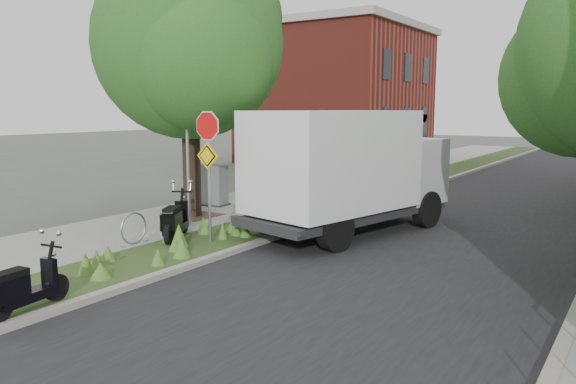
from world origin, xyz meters
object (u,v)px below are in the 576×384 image
object	(u,v)px
sign_assembly	(208,149)
utility_cabinet	(213,186)
box_truck	(347,166)
scooter_far	(19,292)
scooter_near	(174,224)

from	to	relation	value
sign_assembly	utility_cabinet	world-z (taller)	sign_assembly
box_truck	scooter_far	bearing A→B (deg)	-99.11
scooter_far	utility_cabinet	bearing A→B (deg)	113.84
scooter_near	utility_cabinet	xyz separation A→B (m)	(-2.53, 4.33, 0.23)
scooter_far	utility_cabinet	world-z (taller)	utility_cabinet
sign_assembly	utility_cabinet	xyz separation A→B (m)	(-3.34, 3.97, -1.57)
scooter_near	utility_cabinet	bearing A→B (deg)	120.27
sign_assembly	scooter_near	size ratio (longest dim) A/B	2.01
box_truck	utility_cabinet	distance (m)	5.58
utility_cabinet	sign_assembly	bearing A→B (deg)	-49.97
scooter_near	utility_cabinet	size ratio (longest dim) A/B	1.20
scooter_far	box_truck	world-z (taller)	box_truck
sign_assembly	scooter_far	bearing A→B (deg)	-81.99
scooter_near	scooter_far	distance (m)	5.13
sign_assembly	scooter_near	distance (m)	2.01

